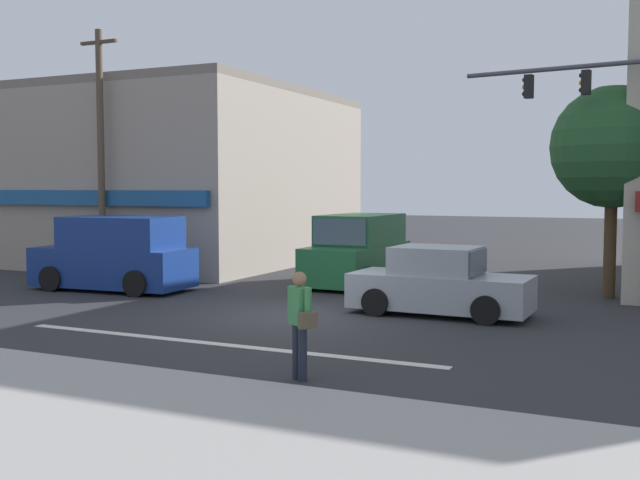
% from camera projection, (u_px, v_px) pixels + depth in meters
% --- Properties ---
extents(ground_plane, '(120.00, 120.00, 0.00)m').
position_uv_depth(ground_plane, '(300.00, 315.00, 17.24)').
color(ground_plane, '#2B2B2D').
extents(lane_marking_stripe, '(9.00, 0.24, 0.01)m').
position_uv_depth(lane_marking_stripe, '(217.00, 344.00, 14.07)').
color(lane_marking_stripe, silver).
rests_on(lane_marking_stripe, ground).
extents(sidewalk_curb, '(40.00, 5.00, 0.16)m').
position_uv_depth(sidewalk_curb, '(3.00, 412.00, 9.55)').
color(sidewalk_curb, '#9E9993').
rests_on(sidewalk_curb, ground).
extents(building_left_block, '(11.44, 11.84, 6.69)m').
position_uv_depth(building_left_block, '(176.00, 177.00, 30.32)').
color(building_left_block, gray).
rests_on(building_left_block, ground).
extents(street_tree, '(3.23, 3.23, 5.63)m').
position_uv_depth(street_tree, '(613.00, 148.00, 19.72)').
color(street_tree, '#4C3823').
rests_on(street_tree, ground).
extents(utility_pole_near_left, '(1.40, 0.22, 7.96)m').
position_uv_depth(utility_pole_near_left, '(101.00, 150.00, 24.04)').
color(utility_pole_near_left, brown).
rests_on(utility_pole_near_left, ground).
extents(traffic_light_mast, '(4.85, 0.82, 6.20)m').
position_uv_depth(traffic_light_mast, '(614.00, 137.00, 18.29)').
color(traffic_light_mast, '#47474C').
rests_on(traffic_light_mast, ground).
extents(van_approaching_near, '(4.70, 2.24, 2.11)m').
position_uv_depth(van_approaching_near, '(115.00, 255.00, 21.40)').
color(van_approaching_near, navy).
rests_on(van_approaching_near, ground).
extents(sedan_crossing_center, '(4.14, 1.95, 1.58)m').
position_uv_depth(sedan_crossing_center, '(439.00, 284.00, 17.28)').
color(sedan_crossing_center, '#999EA3').
rests_on(sedan_crossing_center, ground).
extents(van_waiting_far, '(2.08, 4.62, 2.11)m').
position_uv_depth(van_waiting_far, '(358.00, 251.00, 22.83)').
color(van_waiting_far, '#1E6033').
rests_on(van_waiting_far, ground).
extents(pedestrian_foreground_with_bag, '(0.61, 0.56, 1.67)m').
position_uv_depth(pedestrian_foreground_with_bag, '(300.00, 319.00, 11.36)').
color(pedestrian_foreground_with_bag, '#232838').
rests_on(pedestrian_foreground_with_bag, ground).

